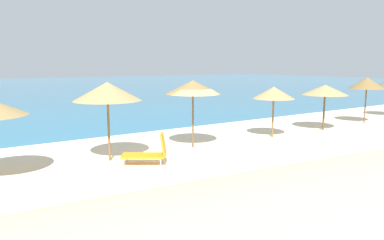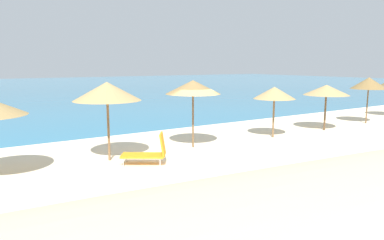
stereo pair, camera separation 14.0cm
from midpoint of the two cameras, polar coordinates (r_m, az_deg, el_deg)
name	(u,v)px [view 2 (the right image)]	position (r m, az deg, el deg)	size (l,w,h in m)	color
ground_plane	(202,156)	(13.77, 1.95, -5.83)	(160.00, 160.00, 0.00)	beige
sea_water	(26,88)	(57.12, -25.10, 4.62)	(160.00, 79.76, 0.01)	teal
beach_umbrella_3	(107,91)	(13.12, -13.19, 4.49)	(2.45, 2.45, 2.89)	brown
beach_umbrella_4	(193,87)	(14.85, 0.43, 5.29)	(2.32, 2.32, 2.86)	brown
beach_umbrella_5	(274,93)	(17.43, 13.32, 4.25)	(2.00, 2.00, 2.45)	brown
beach_umbrella_6	(326,90)	(20.17, 20.97, 4.51)	(2.38, 2.38, 2.43)	brown
beach_umbrella_7	(369,83)	(23.56, 26.68, 5.31)	(2.06, 2.06, 2.75)	brown
lounge_chair_1	(149,152)	(12.66, -6.62, -5.13)	(1.67, 1.42, 1.13)	orange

